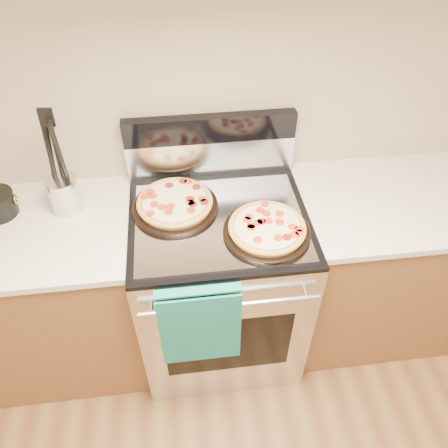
{
  "coord_description": "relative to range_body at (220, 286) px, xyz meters",
  "views": [
    {
      "loc": [
        -0.15,
        0.3,
        2.17
      ],
      "look_at": [
        0.01,
        1.55,
        0.97
      ],
      "focal_mm": 35.0,
      "sensor_mm": 36.0,
      "label": 1
    }
  ],
  "objects": [
    {
      "name": "countertop_left",
      "position": [
        -0.88,
        0.03,
        0.45
      ],
      "size": [
        1.02,
        0.64,
        0.03
      ],
      "primitive_type": "cube",
      "color": "beige",
      "rests_on": "cabinet_left"
    },
    {
      "name": "pepperoni_pizza_back",
      "position": [
        -0.18,
        0.07,
        0.5
      ],
      "size": [
        0.44,
        0.44,
        0.05
      ],
      "primitive_type": null,
      "rotation": [
        0.0,
        0.0,
        0.27
      ],
      "color": "#B37236",
      "rests_on": "foil_sheet"
    },
    {
      "name": "dish_towel",
      "position": [
        -0.12,
        -0.38,
        0.25
      ],
      "size": [
        0.32,
        0.05,
        0.42
      ],
      "primitive_type": null,
      "color": "#15686C",
      "rests_on": "oven_handle"
    },
    {
      "name": "utensil_crock",
      "position": [
        -0.64,
        0.14,
        0.54
      ],
      "size": [
        0.17,
        0.17,
        0.16
      ],
      "primitive_type": "cylinder",
      "rotation": [
        0.0,
        0.0,
        -0.43
      ],
      "color": "silver",
      "rests_on": "countertop_left"
    },
    {
      "name": "oven_window",
      "position": [
        0.0,
        -0.34,
        0.0
      ],
      "size": [
        0.56,
        0.01,
        0.4
      ],
      "primitive_type": "cube",
      "color": "black",
      "rests_on": "range_body"
    },
    {
      "name": "backsplash_upper",
      "position": [
        0.0,
        0.31,
        0.71
      ],
      "size": [
        0.76,
        0.06,
        0.12
      ],
      "primitive_type": "cube",
      "color": "black",
      "rests_on": "backsplash_lower"
    },
    {
      "name": "cooktop",
      "position": [
        0.0,
        0.0,
        0.46
      ],
      "size": [
        0.76,
        0.68,
        0.02
      ],
      "primitive_type": "cube",
      "color": "black",
      "rests_on": "range_body"
    },
    {
      "name": "wall_back",
      "position": [
        0.0,
        0.35,
        0.9
      ],
      "size": [
        4.0,
        0.0,
        4.0
      ],
      "primitive_type": "plane",
      "rotation": [
        1.57,
        0.0,
        0.0
      ],
      "color": "tan",
      "rests_on": "ground"
    },
    {
      "name": "cabinet_left",
      "position": [
        -0.88,
        0.03,
        -0.01
      ],
      "size": [
        1.0,
        0.62,
        0.88
      ],
      "primitive_type": "cube",
      "color": "brown",
      "rests_on": "ground"
    },
    {
      "name": "cabinet_right",
      "position": [
        0.88,
        0.03,
        -0.01
      ],
      "size": [
        1.0,
        0.62,
        0.88
      ],
      "primitive_type": "cube",
      "color": "brown",
      "rests_on": "ground"
    },
    {
      "name": "range_body",
      "position": [
        0.0,
        0.0,
        0.0
      ],
      "size": [
        0.76,
        0.68,
        0.9
      ],
      "primitive_type": "cube",
      "color": "#B7B7BC",
      "rests_on": "ground"
    },
    {
      "name": "oven_handle",
      "position": [
        0.0,
        -0.38,
        0.35
      ],
      "size": [
        0.7,
        0.03,
        0.03
      ],
      "primitive_type": "cylinder",
      "rotation": [
        0.0,
        1.57,
        0.0
      ],
      "color": "silver",
      "rests_on": "range_body"
    },
    {
      "name": "backsplash_lower",
      "position": [
        0.0,
        0.31,
        0.56
      ],
      "size": [
        0.76,
        0.06,
        0.18
      ],
      "primitive_type": "cube",
      "color": "silver",
      "rests_on": "cooktop"
    },
    {
      "name": "foil_sheet",
      "position": [
        0.0,
        -0.03,
        0.47
      ],
      "size": [
        0.7,
        0.55,
        0.01
      ],
      "primitive_type": "cube",
      "color": "gray",
      "rests_on": "cooktop"
    },
    {
      "name": "pepperoni_pizza_front",
      "position": [
        0.18,
        -0.13,
        0.5
      ],
      "size": [
        0.38,
        0.38,
        0.05
      ],
      "primitive_type": null,
      "rotation": [
        0.0,
        0.0,
        -0.09
      ],
      "color": "#B37236",
      "rests_on": "foil_sheet"
    },
    {
      "name": "countertop_right",
      "position": [
        0.88,
        0.03,
        0.45
      ],
      "size": [
        1.02,
        0.64,
        0.03
      ],
      "primitive_type": "cube",
      "color": "beige",
      "rests_on": "cabinet_right"
    }
  ]
}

